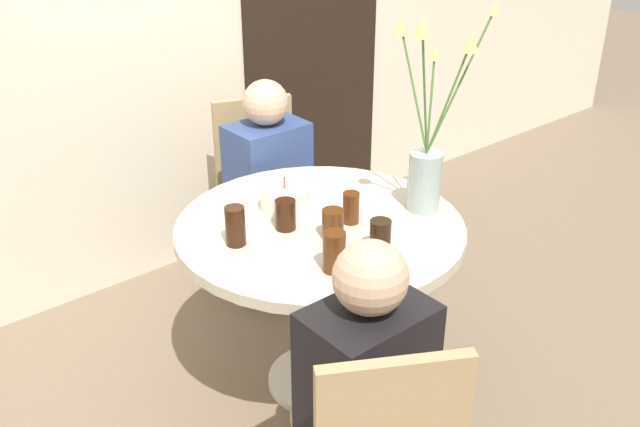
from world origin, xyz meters
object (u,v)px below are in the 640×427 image
Objects in this scene: drink_glass_0 at (351,208)px; birthday_cake at (285,199)px; drink_glass_1 at (235,226)px; drink_glass_5 at (334,252)px; flower_vase at (427,157)px; person_guest at (269,198)px; chair_far_back at (260,183)px; person_woman at (365,415)px; side_plate at (232,217)px; drink_glass_3 at (285,215)px; drink_glass_4 at (380,235)px; drink_glass_2 at (333,224)px.

birthday_cake is at bearing 117.29° from drink_glass_0.
drink_glass_5 is (0.14, -0.34, -0.00)m from drink_glass_1.
flower_vase is 0.71× the size of person_guest.
person_woman is at bearing -93.91° from chair_far_back.
drink_glass_0 is at bearing -83.32° from chair_far_back.
drink_glass_3 is (0.10, -0.19, 0.05)m from side_plate.
drink_glass_4 is at bearing 42.53° from person_woman.
drink_glass_0 is at bearing 74.66° from drink_glass_4.
drink_glass_1 reaches higher than drink_glass_2.
drink_glass_1 reaches higher than drink_glass_0.
drink_glass_2 is at bearing 50.26° from drink_glass_5.
drink_glass_3 reaches higher than side_plate.
drink_glass_0 is (-0.28, 0.09, -0.15)m from flower_vase.
drink_glass_2 is 0.10× the size of person_woman.
person_guest is (0.48, 0.45, -0.24)m from side_plate.
side_plate is at bearing 80.65° from person_woman.
chair_far_back is 0.97m from drink_glass_0.
person_woman is at bearing -109.73° from drink_glass_3.
person_guest is (-0.11, 0.84, -0.44)m from flower_vase.
drink_glass_5 is 0.13× the size of person_guest.
person_guest is at bearing 60.48° from birthday_cake.
drink_glass_2 is 0.18m from drink_glass_3.
drink_glass_4 is 0.80× the size of drink_glass_5.
person_woman is (-0.19, -0.36, -0.30)m from drink_glass_5.
birthday_cake reaches higher than drink_glass_2.
birthday_cake reaches higher than drink_glass_4.
drink_glass_5 reaches higher than drink_glass_4.
flower_vase is 0.74m from side_plate.
side_plate is 1.48× the size of drink_glass_4.
drink_glass_2 is (-0.35, -0.94, 0.28)m from chair_far_back.
drink_glass_4 is 0.61m from person_woman.
person_woman reaches higher than drink_glass_2.
drink_glass_1 is at bearing -160.49° from birthday_cake.
person_guest is at bearing -90.00° from chair_far_back.
birthday_cake is (-0.35, -0.67, 0.27)m from chair_far_back.
birthday_cake is at bearing 19.51° from drink_glass_1.
drink_glass_4 is 0.21m from drink_glass_5.
drink_glass_4 is at bearing -64.86° from drink_glass_3.
flower_vase is 0.55m from drink_glass_3.
birthday_cake is 1.64× the size of drink_glass_3.
drink_glass_3 is (0.20, -0.02, -0.01)m from drink_glass_1.
person_guest is at bearing 46.87° from drink_glass_1.
drink_glass_2 is (-0.12, -0.04, -0.01)m from drink_glass_0.
drink_glass_1 is at bearing -119.12° from side_plate.
drink_glass_1 is 1.02× the size of drink_glass_5.
drink_glass_3 is at bearing 70.27° from person_woman.
birthday_cake is 0.17× the size of person_guest.
chair_far_back is 0.84m from side_plate.
drink_glass_2 is at bearing 57.99° from person_woman.
person_guest is (0.58, 0.62, -0.30)m from drink_glass_1.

